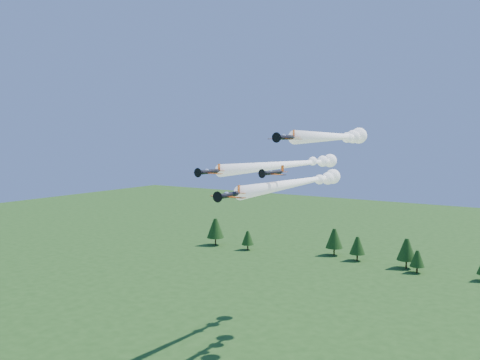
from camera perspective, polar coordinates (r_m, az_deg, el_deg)
The scene contains 5 objects.
plane_lead at distance 119.09m, azimuth 6.68°, elevation -0.18°, with size 6.84×54.19×3.70m.
plane_left at distance 131.91m, azimuth 5.69°, elevation 1.71°, with size 7.38×58.96×3.70m.
plane_right at distance 115.43m, azimuth 10.44°, elevation 4.56°, with size 6.32×41.54×3.70m.
plane_slot at distance 104.84m, azimuth 3.50°, elevation 0.78°, with size 6.42×7.00×2.24m.
treeline at distance 208.47m, azimuth 15.89°, elevation -7.14°, with size 179.88×17.90×11.95m.
Camera 1 is at (52.78, -83.56, 49.55)m, focal length 40.00 mm.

